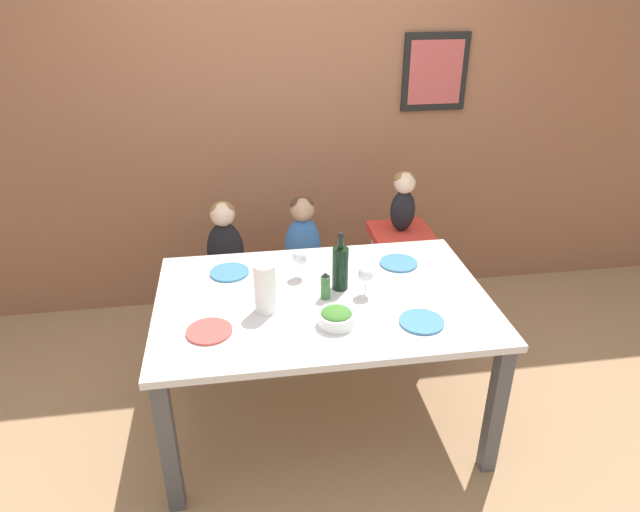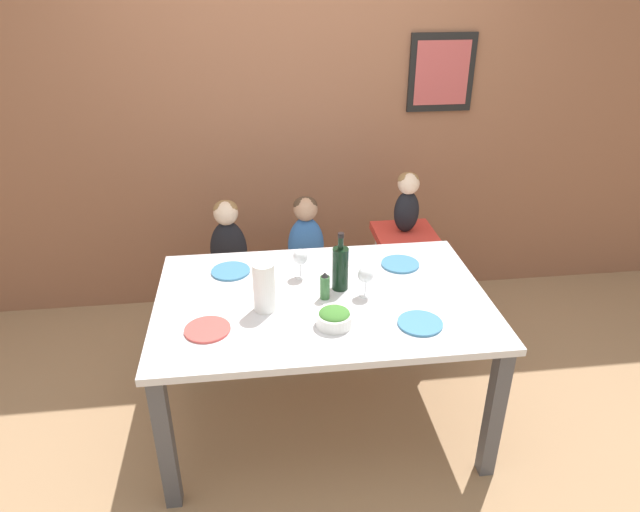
{
  "view_description": "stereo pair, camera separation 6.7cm",
  "coord_description": "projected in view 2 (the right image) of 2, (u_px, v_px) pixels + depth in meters",
  "views": [
    {
      "loc": [
        -0.37,
        -2.32,
        2.2
      ],
      "look_at": [
        0.0,
        0.08,
        0.94
      ],
      "focal_mm": 32.0,
      "sensor_mm": 36.0,
      "label": 1
    },
    {
      "loc": [
        -0.3,
        -2.33,
        2.2
      ],
      "look_at": [
        0.0,
        0.08,
        0.94
      ],
      "focal_mm": 32.0,
      "sensor_mm": 36.0,
      "label": 2
    }
  ],
  "objects": [
    {
      "name": "condiment_bottle_hot_sauce",
      "position": [
        325.0,
        286.0,
        2.7
      ],
      "size": [
        0.05,
        0.05,
        0.14
      ],
      "color": "#336633",
      "rests_on": "dining_table"
    },
    {
      "name": "dinner_plate_back_left",
      "position": [
        231.0,
        271.0,
        2.96
      ],
      "size": [
        0.2,
        0.2,
        0.01
      ],
      "color": "teal",
      "rests_on": "dining_table"
    },
    {
      "name": "person_baby_right",
      "position": [
        407.0,
        198.0,
        3.41
      ],
      "size": [
        0.15,
        0.13,
        0.38
      ],
      "color": "black",
      "rests_on": "chair_right_highchair"
    },
    {
      "name": "chair_right_highchair",
      "position": [
        403.0,
        253.0,
        3.58
      ],
      "size": [
        0.37,
        0.36,
        0.71
      ],
      "color": "silver",
      "rests_on": "ground_plane"
    },
    {
      "name": "wine_glass_near",
      "position": [
        366.0,
        275.0,
        2.7
      ],
      "size": [
        0.08,
        0.08,
        0.16
      ],
      "color": "white",
      "rests_on": "dining_table"
    },
    {
      "name": "wine_bottle",
      "position": [
        340.0,
        267.0,
        2.76
      ],
      "size": [
        0.08,
        0.08,
        0.3
      ],
      "color": "black",
      "rests_on": "dining_table"
    },
    {
      "name": "person_child_left",
      "position": [
        228.0,
        239.0,
        3.39
      ],
      "size": [
        0.22,
        0.15,
        0.5
      ],
      "color": "black",
      "rests_on": "chair_far_left"
    },
    {
      "name": "wine_glass_far",
      "position": [
        300.0,
        258.0,
        2.87
      ],
      "size": [
        0.08,
        0.08,
        0.16
      ],
      "color": "white",
      "rests_on": "dining_table"
    },
    {
      "name": "dinner_plate_front_right",
      "position": [
        420.0,
        323.0,
        2.53
      ],
      "size": [
        0.2,
        0.2,
        0.01
      ],
      "color": "teal",
      "rests_on": "dining_table"
    },
    {
      "name": "ground_plane",
      "position": [
        322.0,
        416.0,
        3.09
      ],
      "size": [
        14.0,
        14.0,
        0.0
      ],
      "primitive_type": "plane",
      "color": "#9E7A56"
    },
    {
      "name": "dinner_plate_front_left",
      "position": [
        207.0,
        329.0,
        2.49
      ],
      "size": [
        0.2,
        0.2,
        0.01
      ],
      "color": "#D14C47",
      "rests_on": "dining_table"
    },
    {
      "name": "chair_far_center",
      "position": [
        307.0,
        282.0,
        3.59
      ],
      "size": [
        0.43,
        0.42,
        0.46
      ],
      "color": "silver",
      "rests_on": "ground_plane"
    },
    {
      "name": "paper_towel_roll",
      "position": [
        264.0,
        287.0,
        2.59
      ],
      "size": [
        0.1,
        0.1,
        0.24
      ],
      "color": "white",
      "rests_on": "dining_table"
    },
    {
      "name": "dining_table",
      "position": [
        322.0,
        313.0,
        2.79
      ],
      "size": [
        1.59,
        1.05,
        0.76
      ],
      "color": "silver",
      "rests_on": "ground_plane"
    },
    {
      "name": "wall_back",
      "position": [
        296.0,
        109.0,
        3.65
      ],
      "size": [
        10.0,
        0.09,
        2.7
      ],
      "color": "#8E5B42",
      "rests_on": "ground_plane"
    },
    {
      "name": "dinner_plate_back_right",
      "position": [
        400.0,
        264.0,
        3.03
      ],
      "size": [
        0.2,
        0.2,
        0.01
      ],
      "color": "teal",
      "rests_on": "dining_table"
    },
    {
      "name": "person_child_center",
      "position": [
        306.0,
        235.0,
        3.44
      ],
      "size": [
        0.22,
        0.15,
        0.5
      ],
      "color": "#3366B2",
      "rests_on": "chair_far_center"
    },
    {
      "name": "chair_far_left",
      "position": [
        232.0,
        287.0,
        3.54
      ],
      "size": [
        0.43,
        0.42,
        0.46
      ],
      "color": "silver",
      "rests_on": "ground_plane"
    },
    {
      "name": "salad_bowl_large",
      "position": [
        334.0,
        317.0,
        2.51
      ],
      "size": [
        0.16,
        0.16,
        0.08
      ],
      "color": "white",
      "rests_on": "dining_table"
    }
  ]
}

